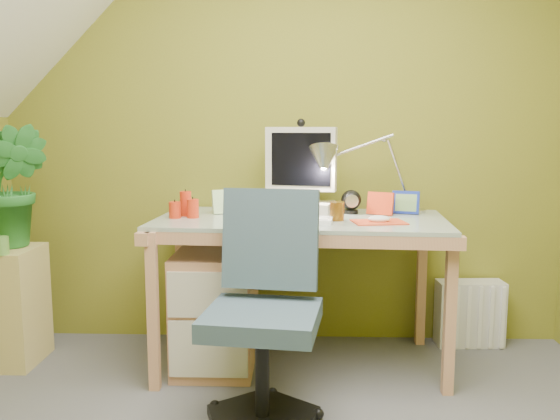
{
  "coord_description": "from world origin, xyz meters",
  "views": [
    {
      "loc": [
        0.1,
        -1.81,
        1.25
      ],
      "look_at": [
        0.0,
        1.0,
        0.85
      ],
      "focal_mm": 38.0,
      "sensor_mm": 36.0,
      "label": 1
    }
  ],
  "objects_px": {
    "monitor": "(301,165)",
    "potted_plant": "(13,186)",
    "desk_lamp": "(386,157)",
    "side_ledge": "(16,306)",
    "desk": "(300,292)",
    "radiator": "(470,313)",
    "task_chair": "(262,316)"
  },
  "relations": [
    {
      "from": "desk_lamp",
      "to": "task_chair",
      "type": "bearing_deg",
      "value": -141.04
    },
    {
      "from": "desk",
      "to": "monitor",
      "type": "xyz_separation_m",
      "value": [
        -0.0,
        0.18,
        0.65
      ]
    },
    {
      "from": "desk",
      "to": "potted_plant",
      "type": "bearing_deg",
      "value": -177.19
    },
    {
      "from": "side_ledge",
      "to": "desk_lamp",
      "type": "bearing_deg",
      "value": 5.81
    },
    {
      "from": "monitor",
      "to": "task_chair",
      "type": "xyz_separation_m",
      "value": [
        -0.16,
        -0.82,
        -0.57
      ]
    },
    {
      "from": "side_ledge",
      "to": "radiator",
      "type": "height_order",
      "value": "side_ledge"
    },
    {
      "from": "desk_lamp",
      "to": "task_chair",
      "type": "relative_size",
      "value": 0.64
    },
    {
      "from": "desk",
      "to": "potted_plant",
      "type": "xyz_separation_m",
      "value": [
        -1.5,
        0.03,
        0.55
      ]
    },
    {
      "from": "desk_lamp",
      "to": "task_chair",
      "type": "xyz_separation_m",
      "value": [
        -0.61,
        -0.82,
        -0.61
      ]
    },
    {
      "from": "desk",
      "to": "desk_lamp",
      "type": "bearing_deg",
      "value": 25.82
    },
    {
      "from": "monitor",
      "to": "radiator",
      "type": "relative_size",
      "value": 1.37
    },
    {
      "from": "desk_lamp",
      "to": "side_ledge",
      "type": "xyz_separation_m",
      "value": [
        -1.95,
        -0.2,
        -0.78
      ]
    },
    {
      "from": "desk_lamp",
      "to": "side_ledge",
      "type": "distance_m",
      "value": 2.11
    },
    {
      "from": "monitor",
      "to": "potted_plant",
      "type": "distance_m",
      "value": 1.51
    },
    {
      "from": "desk_lamp",
      "to": "task_chair",
      "type": "height_order",
      "value": "desk_lamp"
    },
    {
      "from": "monitor",
      "to": "potted_plant",
      "type": "bearing_deg",
      "value": -161.14
    },
    {
      "from": "desk_lamp",
      "to": "radiator",
      "type": "height_order",
      "value": "desk_lamp"
    },
    {
      "from": "desk_lamp",
      "to": "radiator",
      "type": "bearing_deg",
      "value": 0.54
    },
    {
      "from": "desk_lamp",
      "to": "desk",
      "type": "bearing_deg",
      "value": -172.67
    },
    {
      "from": "desk_lamp",
      "to": "potted_plant",
      "type": "xyz_separation_m",
      "value": [
        -1.95,
        -0.15,
        -0.15
      ]
    },
    {
      "from": "desk",
      "to": "radiator",
      "type": "height_order",
      "value": "desk"
    },
    {
      "from": "monitor",
      "to": "side_ledge",
      "type": "relative_size",
      "value": 0.83
    },
    {
      "from": "radiator",
      "to": "desk",
      "type": "bearing_deg",
      "value": -164.88
    },
    {
      "from": "monitor",
      "to": "desk_lamp",
      "type": "bearing_deg",
      "value": 13.21
    },
    {
      "from": "side_ledge",
      "to": "potted_plant",
      "type": "xyz_separation_m",
      "value": [
        0.0,
        0.05,
        0.63
      ]
    },
    {
      "from": "monitor",
      "to": "potted_plant",
      "type": "height_order",
      "value": "monitor"
    },
    {
      "from": "desk",
      "to": "task_chair",
      "type": "relative_size",
      "value": 1.55
    },
    {
      "from": "desk",
      "to": "monitor",
      "type": "bearing_deg",
      "value": 94.01
    },
    {
      "from": "side_ledge",
      "to": "task_chair",
      "type": "distance_m",
      "value": 1.49
    },
    {
      "from": "side_ledge",
      "to": "potted_plant",
      "type": "distance_m",
      "value": 0.63
    },
    {
      "from": "desk_lamp",
      "to": "side_ledge",
      "type": "height_order",
      "value": "desk_lamp"
    },
    {
      "from": "desk_lamp",
      "to": "side_ledge",
      "type": "relative_size",
      "value": 0.98
    }
  ]
}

